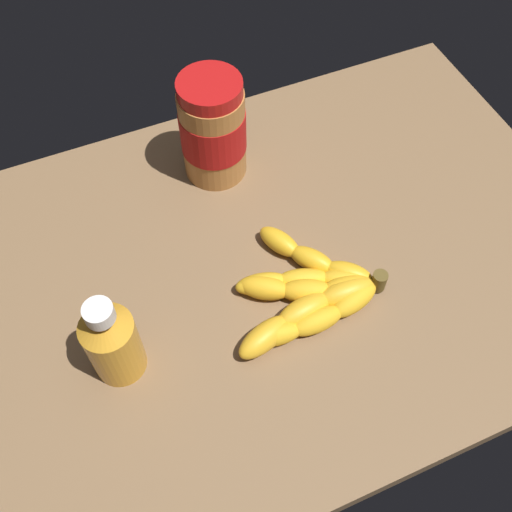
% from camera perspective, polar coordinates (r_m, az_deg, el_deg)
% --- Properties ---
extents(ground_plane, '(0.94, 0.64, 0.03)m').
position_cam_1_polar(ground_plane, '(0.85, 0.99, -1.48)').
color(ground_plane, brown).
extents(banana_bunch, '(0.22, 0.19, 0.03)m').
position_cam_1_polar(banana_bunch, '(0.80, 5.03, -3.56)').
color(banana_bunch, gold).
rests_on(banana_bunch, ground_plane).
extents(peanut_butter_jar, '(0.10, 0.10, 0.17)m').
position_cam_1_polar(peanut_butter_jar, '(0.88, -3.97, 11.83)').
color(peanut_butter_jar, '#B27238').
rests_on(peanut_butter_jar, ground_plane).
extents(honey_bottle, '(0.06, 0.06, 0.14)m').
position_cam_1_polar(honey_bottle, '(0.73, -13.43, -7.77)').
color(honey_bottle, gold).
rests_on(honey_bottle, ground_plane).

